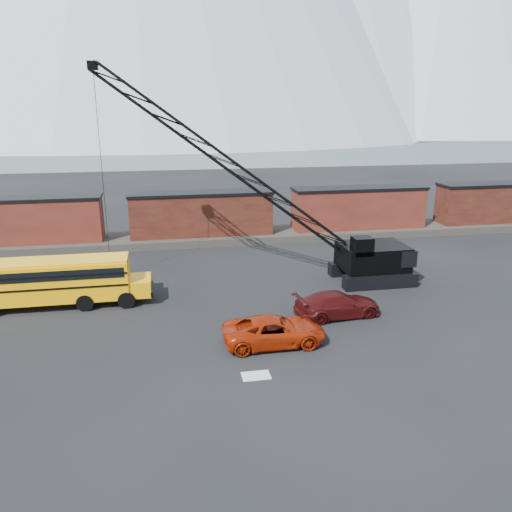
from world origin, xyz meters
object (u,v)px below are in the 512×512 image
(red_pickup, at_px, (274,331))
(maroon_suv, at_px, (337,304))
(crawler_crane, at_px, (230,165))
(school_bus, at_px, (56,280))

(red_pickup, distance_m, maroon_suv, 5.59)
(maroon_suv, distance_m, crawler_crane, 12.55)
(school_bus, height_order, maroon_suv, school_bus)
(maroon_suv, bearing_deg, red_pickup, 116.28)
(school_bus, height_order, red_pickup, school_bus)
(school_bus, distance_m, red_pickup, 15.13)
(red_pickup, bearing_deg, crawler_crane, 3.78)
(crawler_crane, bearing_deg, maroon_suv, -55.37)
(maroon_suv, relative_size, crawler_crane, 0.24)
(crawler_crane, bearing_deg, red_pickup, -85.68)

